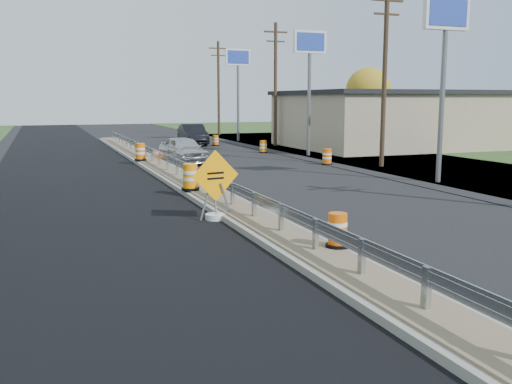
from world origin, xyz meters
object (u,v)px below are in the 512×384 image
object	(u,v)px
barrel_median_far	(140,152)
barrel_shoulder_far	(216,141)
barrel_median_mid	(190,178)
caution_sign	(216,202)
barrel_shoulder_near	(327,157)
car_silver	(183,150)
car_dark_mid	(193,134)
barrel_median_near	(338,231)
barrel_shoulder_mid	(263,147)

from	to	relation	value
barrel_median_far	barrel_shoulder_far	xyz separation A→B (m)	(7.78, 11.30, -0.29)
barrel_median_mid	barrel_shoulder_far	bearing A→B (deg)	71.03
caution_sign	barrel_shoulder_near	xyz separation A→B (m)	(10.10, 12.03, -0.11)
caution_sign	car_silver	xyz separation A→B (m)	(2.81, 15.78, 0.23)
barrel_median_far	car_silver	bearing A→B (deg)	-1.18
barrel_shoulder_near	caution_sign	bearing A→B (deg)	-130.02
barrel_shoulder_near	car_dark_mid	xyz separation A→B (m)	(-3.42, 16.65, 0.40)
barrel_median_near	barrel_shoulder_near	distance (m)	19.03
barrel_median_mid	barrel_shoulder_near	distance (m)	12.33
barrel_median_far	car_dark_mid	size ratio (longest dim) A/B	0.19
caution_sign	barrel_median_near	xyz separation A→B (m)	(1.45, -4.92, 0.07)
barrel_median_far	car_silver	size ratio (longest dim) A/B	0.22
barrel_median_far	car_dark_mid	xyz separation A→B (m)	(6.33, 12.85, 0.13)
barrel_median_mid	barrel_shoulder_far	size ratio (longest dim) A/B	1.20
caution_sign	barrel_shoulder_near	distance (m)	15.71
barrel_shoulder_mid	barrel_shoulder_far	size ratio (longest dim) A/B	1.02
barrel_median_mid	barrel_shoulder_mid	distance (m)	18.01
barrel_median_mid	barrel_median_far	xyz separation A→B (m)	(0.00, 11.34, -0.01)
car_dark_mid	barrel_shoulder_near	bearing A→B (deg)	-74.51
barrel_shoulder_mid	barrel_median_near	bearing A→B (deg)	-107.69
barrel_shoulder_near	car_silver	distance (m)	8.20
barrel_shoulder_far	car_silver	distance (m)	12.54
caution_sign	barrel_median_near	bearing A→B (deg)	-83.35
barrel_median_mid	barrel_shoulder_mid	world-z (taller)	barrel_median_mid
barrel_median_far	barrel_shoulder_far	distance (m)	13.72
barrel_shoulder_near	barrel_shoulder_mid	xyz separation A→B (m)	(-0.69, 8.02, -0.02)
barrel_median_mid	barrel_median_near	bearing A→B (deg)	-83.33
barrel_median_mid	barrel_shoulder_near	bearing A→B (deg)	37.73
barrel_median_near	barrel_shoulder_far	xyz separation A→B (m)	(6.68, 32.04, -0.21)
barrel_shoulder_near	barrel_shoulder_far	bearing A→B (deg)	97.42
barrel_shoulder_far	car_silver	size ratio (longest dim) A/B	0.19
barrel_median_near	barrel_shoulder_far	bearing A→B (deg)	78.22
car_dark_mid	barrel_shoulder_far	bearing A→B (deg)	-43.10
barrel_median_mid	barrel_median_far	size ratio (longest dim) A/B	1.03
caution_sign	barrel_shoulder_far	distance (m)	28.32
barrel_shoulder_far	car_silver	world-z (taller)	car_silver
barrel_median_mid	car_silver	xyz separation A→B (m)	(2.46, 11.29, 0.06)
caution_sign	car_dark_mid	distance (m)	29.45
barrel_median_near	car_silver	bearing A→B (deg)	86.24
barrel_median_far	barrel_median_near	bearing A→B (deg)	-86.97
barrel_shoulder_far	barrel_median_mid	bearing A→B (deg)	-108.97
car_dark_mid	barrel_median_mid	bearing A→B (deg)	-100.77
barrel_shoulder_near	car_dark_mid	bearing A→B (deg)	101.60
barrel_median_far	barrel_shoulder_near	bearing A→B (deg)	-21.29
barrel_median_mid	barrel_median_far	world-z (taller)	barrel_median_mid
barrel_median_near	barrel_shoulder_mid	distance (m)	26.20
caution_sign	barrel_median_mid	xyz separation A→B (m)	(0.35, 4.48, 0.17)
barrel_shoulder_far	caution_sign	bearing A→B (deg)	-106.69
barrel_median_far	barrel_shoulder_mid	bearing A→B (deg)	24.95
barrel_shoulder_far	car_silver	bearing A→B (deg)	-115.13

